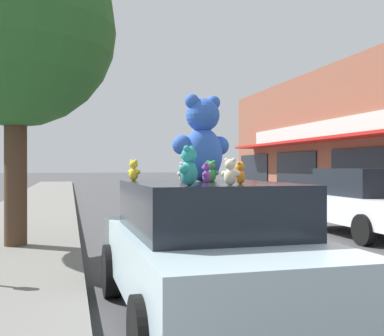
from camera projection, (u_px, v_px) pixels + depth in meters
plush_art_car at (206, 248)px, 5.19m from camera, size 2.04×4.07×1.50m
teddy_bear_giant at (202, 140)px, 5.56m from camera, size 0.76×0.51×1.00m
teddy_bear_yellow at (134, 170)px, 5.84m from camera, size 0.17×0.18×0.26m
teddy_bear_green at (211, 172)px, 5.26m from camera, size 0.17×0.15×0.24m
teddy_bear_orange at (240, 173)px, 4.68m from camera, size 0.15×0.15×0.22m
teddy_bear_red at (211, 168)px, 6.04m from camera, size 0.20×0.23×0.32m
teddy_bear_cream at (230, 172)px, 4.36m from camera, size 0.17×0.16×0.25m
teddy_bear_purple at (206, 173)px, 5.04m from camera, size 0.13×0.16×0.21m
teddy_bear_white at (183, 173)px, 5.21m from camera, size 0.16×0.14×0.22m
teddy_bear_teal at (189, 166)px, 4.24m from camera, size 0.23×0.25×0.36m
parked_car_far_center at (366, 201)px, 11.60m from camera, size 2.04×4.14×1.62m
street_tree at (15, 28)px, 9.17m from camera, size 3.82×3.82×6.08m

